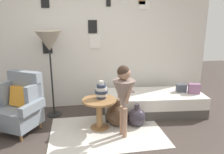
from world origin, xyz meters
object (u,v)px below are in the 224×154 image
object	(u,v)px
demijohn_far	(137,117)
demijohn_near	(117,115)
side_table	(99,108)
person_child	(124,92)
floor_lamp	(49,43)
armchair	(20,105)
daybed	(153,103)
vase_striped	(101,91)
book_on_daybed	(128,91)

from	to	relation	value
demijohn_far	demijohn_near	bearing A→B (deg)	167.39
side_table	person_child	bearing A→B (deg)	-43.08
person_child	demijohn_near	bearing A→B (deg)	93.39
floor_lamp	armchair	bearing A→B (deg)	-132.67
daybed	person_child	world-z (taller)	person_child
vase_striped	demijohn_near	distance (m)	0.53
floor_lamp	demijohn_near	world-z (taller)	floor_lamp
side_table	vase_striped	world-z (taller)	vase_striped
floor_lamp	demijohn_far	xyz separation A→B (m)	(1.44, -0.70, -1.22)
side_table	book_on_daybed	world-z (taller)	side_table
floor_lamp	demijohn_far	bearing A→B (deg)	-25.81
armchair	side_table	xyz separation A→B (m)	(1.27, -0.17, -0.07)
demijohn_far	vase_striped	bearing A→B (deg)	174.30
demijohn_far	daybed	bearing A→B (deg)	45.80
armchair	daybed	size ratio (longest dim) A/B	0.49
vase_striped	daybed	bearing A→B (deg)	21.63
armchair	person_child	world-z (taller)	person_child
side_table	vase_striped	distance (m)	0.28
daybed	demijohn_far	size ratio (longest dim) A/B	5.01
armchair	book_on_daybed	world-z (taller)	armchair
vase_striped	armchair	bearing A→B (deg)	174.63
daybed	side_table	size ratio (longest dim) A/B	3.50
daybed	floor_lamp	distance (m)	2.25
person_child	book_on_daybed	size ratio (longest dim) A/B	5.19
side_table	demijohn_far	xyz separation A→B (m)	(0.64, -0.01, -0.21)
armchair	book_on_daybed	bearing A→B (deg)	12.88
book_on_daybed	demijohn_near	bearing A→B (deg)	-120.55
side_table	person_child	size ratio (longest dim) A/B	0.49
daybed	demijohn_near	distance (m)	0.90
side_table	book_on_daybed	size ratio (longest dim) A/B	2.56
armchair	demijohn_far	distance (m)	1.94
armchair	vase_striped	distance (m)	1.34
daybed	floor_lamp	size ratio (longest dim) A/B	1.23
demijohn_near	demijohn_far	world-z (taller)	demijohn_near
vase_striped	demijohn_far	distance (m)	0.77
side_table	person_child	world-z (taller)	person_child
vase_striped	person_child	xyz separation A→B (m)	(0.29, -0.36, 0.09)
side_table	person_child	distance (m)	0.59
side_table	floor_lamp	xyz separation A→B (m)	(-0.80, 0.68, 1.00)
side_table	daybed	bearing A→B (deg)	22.95
side_table	demijohn_far	world-z (taller)	side_table
vase_striped	book_on_daybed	world-z (taller)	vase_striped
book_on_daybed	demijohn_far	size ratio (longest dim) A/B	0.56
armchair	side_table	bearing A→B (deg)	-7.67
floor_lamp	person_child	xyz separation A→B (m)	(1.13, -1.00, -0.64)
vase_striped	demijohn_far	xyz separation A→B (m)	(0.60, -0.06, -0.49)
vase_striped	person_child	distance (m)	0.47
daybed	demijohn_far	distance (m)	0.68
person_child	floor_lamp	bearing A→B (deg)	138.59
demijohn_near	daybed	bearing A→B (deg)	27.20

